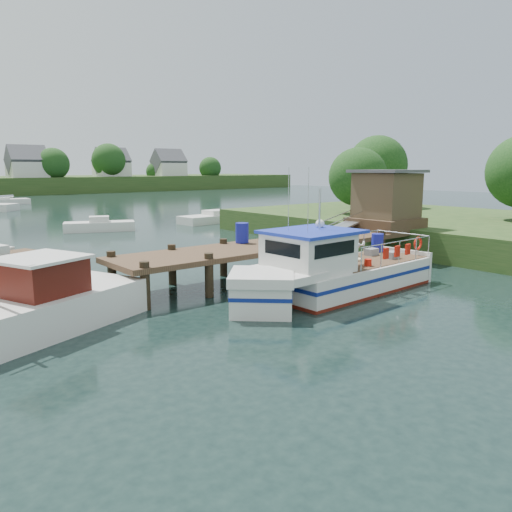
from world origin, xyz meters
TOP-DOWN VIEW (x-y plane):
  - ground_plane at (0.00, 0.00)m, footprint 160.00×160.00m
  - near_shore at (16.88, -0.73)m, footprint 16.00×30.00m
  - dock at (6.51, 0.01)m, footprint 16.60×3.00m
  - lobster_boat at (0.55, -3.84)m, footprint 9.75×3.12m
  - work_boat at (-9.58, -1.66)m, footprint 8.28×4.99m
  - moored_far at (2.25, 52.62)m, footprint 6.55×2.31m
  - moored_b at (1.41, 19.45)m, footprint 5.19×3.41m
  - moored_c at (11.41, 18.96)m, footprint 6.79×2.83m

SIDE VIEW (x-z plane):
  - ground_plane at x=0.00m, z-range 0.00..0.00m
  - moored_c at x=11.41m, z-range -0.13..0.91m
  - moored_b at x=1.41m, z-range -0.14..0.95m
  - moored_far at x=2.25m, z-range -0.14..0.96m
  - work_boat at x=-9.58m, z-range -1.51..2.92m
  - lobster_boat at x=0.55m, z-range -1.47..3.15m
  - near_shore at x=16.88m, z-range -1.83..5.93m
  - dock at x=6.51m, z-range -0.15..4.63m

